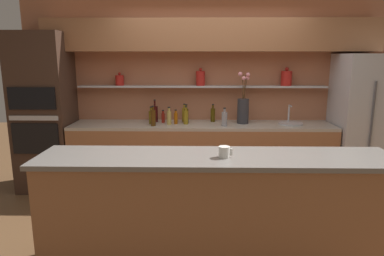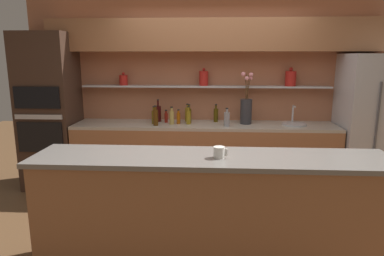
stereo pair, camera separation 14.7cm
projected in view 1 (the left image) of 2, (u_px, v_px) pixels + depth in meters
The scene contains 20 objects.
ground_plane at pixel (212, 232), 3.61m from camera, with size 12.00×12.00×0.00m, color brown.
back_wall_unit at pixel (209, 76), 4.79m from camera, with size 5.20×0.44×2.60m.
back_counter_unit at pixel (202, 156), 4.73m from camera, with size 3.53×0.62×0.92m.
island_counter at pixel (216, 213), 2.90m from camera, with size 2.94×0.61×1.02m.
refrigerator at pixel (370, 125), 4.56m from camera, with size 0.92×0.73×1.85m.
oven_tower at pixel (45, 113), 4.65m from camera, with size 0.71×0.64×2.13m.
flower_vase at pixel (243, 108), 4.63m from camera, with size 0.16×0.16×0.70m.
sink_fixture at pixel (290, 122), 4.62m from camera, with size 0.32×0.32×0.25m.
bottle_sauce_0 at pixel (176, 118), 4.61m from camera, with size 0.05×0.05×0.20m.
bottle_spirit_1 at pixel (224, 119), 4.48m from camera, with size 0.07×0.07×0.24m.
bottle_spirit_2 at pixel (169, 117), 4.58m from camera, with size 0.06×0.06×0.24m.
bottle_spirit_3 at pixel (153, 117), 4.48m from camera, with size 0.07×0.07×0.27m.
bottle_sauce_4 at pixel (163, 117), 4.71m from camera, with size 0.05×0.05×0.18m.
bottle_oil_5 at pixel (186, 117), 4.60m from camera, with size 0.06×0.06×0.24m.
bottle_oil_6 at pixel (213, 115), 4.77m from camera, with size 0.06×0.06×0.25m.
bottle_oil_7 at pixel (186, 115), 4.67m from camera, with size 0.06×0.06×0.26m.
bottle_oil_8 at pixel (184, 114), 4.79m from camera, with size 0.07×0.07×0.25m.
bottle_wine_9 at pixel (155, 114), 4.77m from camera, with size 0.08×0.08×0.31m.
bottle_oil_10 at pixel (151, 117), 4.61m from camera, with size 0.06×0.06×0.24m.
coffee_mug at pixel (224, 152), 2.74m from camera, with size 0.11×0.09×0.09m.
Camera 1 is at (-0.15, -3.31, 1.82)m, focal length 32.00 mm.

